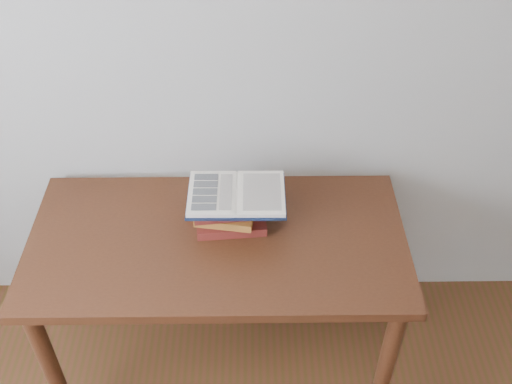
{
  "coord_description": "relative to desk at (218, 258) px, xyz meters",
  "views": [
    {
      "loc": [
        0.15,
        -0.03,
        2.18
      ],
      "look_at": [
        0.17,
        1.44,
        0.85
      ],
      "focal_mm": 42.0,
      "sensor_mm": 36.0,
      "label": 1
    }
  ],
  "objects": [
    {
      "name": "desk",
      "position": [
        0.0,
        0.0,
        0.0
      ],
      "size": [
        1.29,
        0.65,
        0.69
      ],
      "color": "#442111",
      "rests_on": "ground"
    },
    {
      "name": "book_stack",
      "position": [
        0.04,
        0.08,
        0.16
      ],
      "size": [
        0.26,
        0.19,
        0.12
      ],
      "color": "maroon",
      "rests_on": "desk"
    },
    {
      "name": "open_book",
      "position": [
        0.07,
        0.07,
        0.24
      ],
      "size": [
        0.33,
        0.23,
        0.03
      ],
      "rotation": [
        0.0,
        0.0,
        -0.01
      ],
      "color": "black",
      "rests_on": "book_stack"
    }
  ]
}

